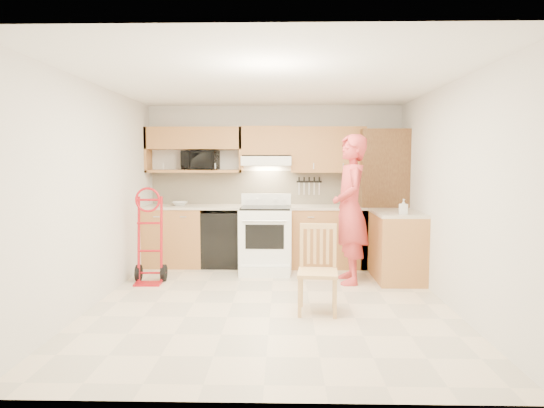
{
  "coord_description": "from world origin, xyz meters",
  "views": [
    {
      "loc": [
        0.14,
        -5.31,
        1.63
      ],
      "look_at": [
        0.0,
        0.5,
        1.1
      ],
      "focal_mm": 31.27,
      "sensor_mm": 36.0,
      "label": 1
    }
  ],
  "objects_px": {
    "range": "(265,233)",
    "person": "(350,209)",
    "dining_chair": "(318,270)",
    "microwave": "(200,160)",
    "hand_truck": "(149,240)"
  },
  "relations": [
    {
      "from": "range",
      "to": "person",
      "type": "distance_m",
      "value": 1.39
    },
    {
      "from": "range",
      "to": "person",
      "type": "relative_size",
      "value": 0.57
    },
    {
      "from": "dining_chair",
      "to": "microwave",
      "type": "bearing_deg",
      "value": 129.52
    },
    {
      "from": "range",
      "to": "dining_chair",
      "type": "distance_m",
      "value": 2.04
    },
    {
      "from": "microwave",
      "to": "hand_truck",
      "type": "bearing_deg",
      "value": -105.88
    },
    {
      "from": "microwave",
      "to": "person",
      "type": "distance_m",
      "value": 2.54
    },
    {
      "from": "microwave",
      "to": "dining_chair",
      "type": "bearing_deg",
      "value": -49.21
    },
    {
      "from": "microwave",
      "to": "hand_truck",
      "type": "distance_m",
      "value": 1.69
    },
    {
      "from": "range",
      "to": "person",
      "type": "xyz_separation_m",
      "value": [
        1.16,
        -0.64,
        0.43
      ]
    },
    {
      "from": "person",
      "to": "hand_truck",
      "type": "distance_m",
      "value": 2.72
    },
    {
      "from": "microwave",
      "to": "dining_chair",
      "type": "distance_m",
      "value": 3.15
    },
    {
      "from": "hand_truck",
      "to": "dining_chair",
      "type": "relative_size",
      "value": 1.23
    },
    {
      "from": "person",
      "to": "dining_chair",
      "type": "bearing_deg",
      "value": -24.24
    },
    {
      "from": "microwave",
      "to": "person",
      "type": "xyz_separation_m",
      "value": [
        2.19,
        -1.11,
        -0.65
      ]
    },
    {
      "from": "person",
      "to": "microwave",
      "type": "bearing_deg",
      "value": -119.23
    }
  ]
}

